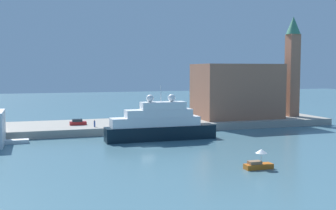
# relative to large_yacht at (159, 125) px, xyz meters

# --- Properties ---
(ground) EXTENTS (400.00, 400.00, 0.00)m
(ground) POSITION_rel_large_yacht_xyz_m (-4.52, -7.44, -3.24)
(ground) COLOR slate
(quay_dock) EXTENTS (110.00, 18.75, 1.73)m
(quay_dock) POSITION_rel_large_yacht_xyz_m (-4.52, 17.93, -2.37)
(quay_dock) COLOR gray
(quay_dock) RESTS_ON ground
(large_yacht) EXTENTS (23.44, 4.13, 11.44)m
(large_yacht) POSITION_rel_large_yacht_xyz_m (0.00, 0.00, 0.00)
(large_yacht) COLOR black
(large_yacht) RESTS_ON ground
(small_motorboat) EXTENTS (4.31, 1.75, 2.96)m
(small_motorboat) POSITION_rel_large_yacht_xyz_m (6.58, -29.24, -2.25)
(small_motorboat) COLOR #C66019
(small_motorboat) RESTS_ON ground
(work_barge) EXTENTS (4.60, 1.98, 0.76)m
(work_barge) POSITION_rel_large_yacht_xyz_m (-28.40, 4.77, -2.86)
(work_barge) COLOR silver
(work_barge) RESTS_ON ground
(harbor_building) EXTENTS (21.88, 13.92, 14.50)m
(harbor_building) POSITION_rel_large_yacht_xyz_m (27.39, 18.58, 5.74)
(harbor_building) COLOR #9E664C
(harbor_building) RESTS_ON quay_dock
(bell_tower) EXTENTS (4.01, 4.01, 27.63)m
(bell_tower) POSITION_rel_large_yacht_xyz_m (43.81, 17.21, 13.55)
(bell_tower) COLOR #9E664C
(bell_tower) RESTS_ON quay_dock
(parked_car) EXTENTS (3.87, 1.75, 1.39)m
(parked_car) POSITION_rel_large_yacht_xyz_m (-15.21, 16.44, -0.91)
(parked_car) COLOR #B21E1E
(parked_car) RESTS_ON quay_dock
(person_figure) EXTENTS (0.36, 0.36, 1.61)m
(person_figure) POSITION_rel_large_yacht_xyz_m (-11.93, 11.56, -0.76)
(person_figure) COLOR #334C8C
(person_figure) RESTS_ON quay_dock
(mooring_bollard) EXTENTS (0.54, 0.54, 0.90)m
(mooring_bollard) POSITION_rel_large_yacht_xyz_m (-3.70, 9.72, -1.06)
(mooring_bollard) COLOR black
(mooring_bollard) RESTS_ON quay_dock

